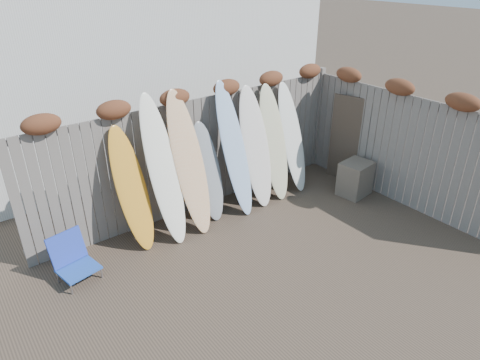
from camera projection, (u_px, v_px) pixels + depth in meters
ground at (290, 271)px, 6.19m from camera, size 80.00×80.00×0.00m
back_fence at (201, 144)px, 7.37m from camera, size 6.05×0.28×2.24m
right_fence at (409, 145)px, 7.47m from camera, size 0.28×4.40×2.24m
house at (115, 1)px, 9.59m from camera, size 8.50×5.50×6.33m
beach_chair at (73, 259)px, 5.96m from camera, size 0.59×0.62×0.67m
wooden_crate at (355, 179)px, 8.10m from camera, size 0.62×0.53×0.66m
lattice_panel at (358, 141)px, 8.35m from camera, size 0.40×1.11×1.73m
surfboard_0 at (132, 189)px, 6.41m from camera, size 0.55×0.72×1.91m
surfboard_1 at (163, 171)px, 6.53m from camera, size 0.52×0.83×2.30m
surfboard_2 at (189, 164)px, 6.78m from camera, size 0.57×0.83×2.28m
surfboard_3 at (208, 172)px, 7.21m from camera, size 0.50×0.62×1.67m
surfboard_4 at (234, 150)px, 7.27m from camera, size 0.55×0.84×2.29m
surfboard_5 at (256, 147)px, 7.59m from camera, size 0.60×0.79×2.11m
surfboard_6 at (274, 143)px, 7.82m from camera, size 0.57×0.78×2.08m
surfboard_7 at (292, 138)px, 8.10m from camera, size 0.55×0.76×2.04m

